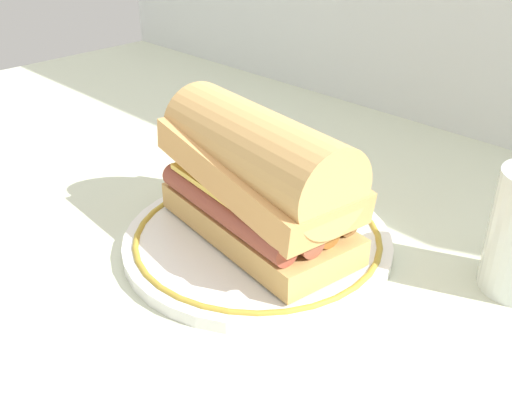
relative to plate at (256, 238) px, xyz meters
The scene contains 3 objects.
ground_plane 0.01m from the plate, 77.74° to the left, with size 1.50×1.50×0.00m, color beige.
plate is the anchor object (origin of this frame).
sausage_sandwich 0.07m from the plate, 29.74° to the right, with size 0.22×0.12×0.12m.
Camera 1 is at (0.34, -0.35, 0.32)m, focal length 41.34 mm.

